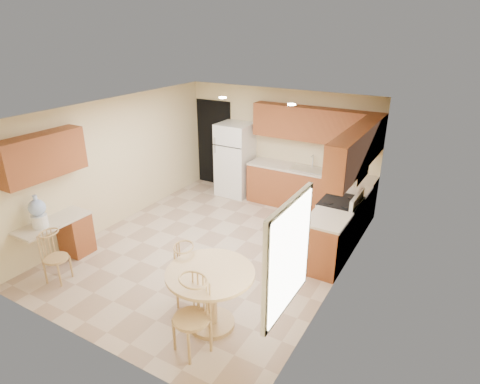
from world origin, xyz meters
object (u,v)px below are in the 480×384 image
Objects in this scene: refrigerator at (235,160)px; dining_table at (211,291)px; chair_table_b at (186,314)px; chair_desk at (50,254)px; stove at (338,223)px; water_crock at (38,213)px; chair_table_a at (184,272)px.

refrigerator is 1.48× the size of dining_table.
chair_table_b reaches higher than chair_desk.
refrigerator is 5.16m from chair_table_b.
stove is 1.07× the size of chair_table_b.
stove is at bearing 38.22° from water_crock.
chair_table_b is 3.21m from water_crock.
chair_table_a is 0.96m from chair_table_b.
stove reaches higher than chair_table_a.
chair_desk is (-0.60, -4.53, -0.34)m from refrigerator.
stove is at bearing 126.80° from chair_table_a.
chair_table_b reaches higher than chair_table_a.
chair_desk is at bearing -97.54° from refrigerator.
refrigerator reaches higher than dining_table.
chair_table_b is at bearing -85.16° from dining_table.
refrigerator is 1.67× the size of chair_table_b.
dining_table is 2.11× the size of water_crock.
stove is 2.00× the size of water_crock.
water_crock is at bearing 11.80° from chair_table_b.
stove reaches higher than dining_table.
refrigerator is 4.23m from chair_table_a.
water_crock is at bearing -129.18° from chair_desk.
refrigerator is at bearing 116.69° from dining_table.
refrigerator reaches higher than stove.
dining_table is 1.13× the size of chair_table_b.
water_crock is (-3.11, -0.20, 0.46)m from dining_table.
dining_table is (2.06, -4.11, -0.29)m from refrigerator.
refrigerator is at bearing 159.30° from chair_desk.
dining_table is at bearing -105.70° from stove.
chair_table_a is at bearing -69.00° from refrigerator.
stove is 1.30× the size of chair_desk.
chair_table_a reaches higher than chair_desk.
dining_table is at bearing 46.95° from chair_table_a.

